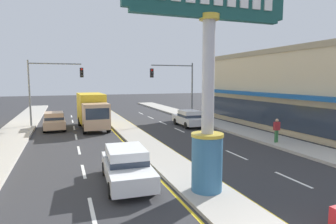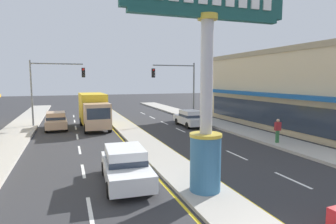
{
  "view_description": "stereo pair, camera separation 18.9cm",
  "coord_description": "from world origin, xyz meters",
  "px_view_note": "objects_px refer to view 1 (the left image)",
  "views": [
    {
      "loc": [
        -5.07,
        -4.69,
        4.42
      ],
      "look_at": [
        0.41,
        10.22,
        2.6
      ],
      "focal_mm": 30.23,
      "sensor_mm": 36.0,
      "label": 1
    },
    {
      "loc": [
        -4.89,
        -4.75,
        4.42
      ],
      "look_at": [
        0.41,
        10.22,
        2.6
      ],
      "focal_mm": 30.23,
      "sensor_mm": 36.0,
      "label": 2
    }
  ],
  "objects_px": {
    "sedan_near_left_lane": "(54,121)",
    "traffic_light_left_side": "(50,81)",
    "district_sign": "(208,85)",
    "sedan_mid_left_lane": "(127,165)",
    "traffic_light_right_side": "(177,81)",
    "box_truck_far_right_lane": "(92,110)",
    "pedestrian_near_kerb": "(277,129)",
    "storefront_right": "(294,89)",
    "sedan_far_left_oncoming": "(189,118)"
  },
  "relations": [
    {
      "from": "sedan_near_left_lane",
      "to": "traffic_light_left_side",
      "type": "bearing_deg",
      "value": 99.35
    },
    {
      "from": "district_sign",
      "to": "sedan_near_left_lane",
      "type": "bearing_deg",
      "value": 108.96
    },
    {
      "from": "traffic_light_left_side",
      "to": "sedan_near_left_lane",
      "type": "distance_m",
      "value": 3.87
    },
    {
      "from": "sedan_mid_left_lane",
      "to": "district_sign",
      "type": "bearing_deg",
      "value": -39.34
    },
    {
      "from": "traffic_light_right_side",
      "to": "box_truck_far_right_lane",
      "type": "bearing_deg",
      "value": -170.42
    },
    {
      "from": "sedan_near_left_lane",
      "to": "box_truck_far_right_lane",
      "type": "bearing_deg",
      "value": -6.92
    },
    {
      "from": "traffic_light_right_side",
      "to": "district_sign",
      "type": "bearing_deg",
      "value": -108.68
    },
    {
      "from": "sedan_near_left_lane",
      "to": "pedestrian_near_kerb",
      "type": "relative_size",
      "value": 2.69
    },
    {
      "from": "traffic_light_left_side",
      "to": "traffic_light_right_side",
      "type": "xyz_separation_m",
      "value": [
        12.54,
        -0.6,
        0.0
      ]
    },
    {
      "from": "district_sign",
      "to": "sedan_near_left_lane",
      "type": "height_order",
      "value": "district_sign"
    },
    {
      "from": "storefront_right",
      "to": "box_truck_far_right_lane",
      "type": "distance_m",
      "value": 19.06
    },
    {
      "from": "pedestrian_near_kerb",
      "to": "storefront_right",
      "type": "bearing_deg",
      "value": 39.85
    },
    {
      "from": "traffic_light_right_side",
      "to": "traffic_light_left_side",
      "type": "bearing_deg",
      "value": 177.28
    },
    {
      "from": "sedan_mid_left_lane",
      "to": "sedan_far_left_oncoming",
      "type": "relative_size",
      "value": 1.02
    },
    {
      "from": "district_sign",
      "to": "traffic_light_left_side",
      "type": "relative_size",
      "value": 1.31
    },
    {
      "from": "district_sign",
      "to": "sedan_mid_left_lane",
      "type": "relative_size",
      "value": 1.85
    },
    {
      "from": "district_sign",
      "to": "sedan_near_left_lane",
      "type": "xyz_separation_m",
      "value": [
        -5.99,
        17.42,
        -3.44
      ]
    },
    {
      "from": "storefront_right",
      "to": "pedestrian_near_kerb",
      "type": "height_order",
      "value": "storefront_right"
    },
    {
      "from": "sedan_far_left_oncoming",
      "to": "traffic_light_left_side",
      "type": "bearing_deg",
      "value": 160.79
    },
    {
      "from": "traffic_light_left_side",
      "to": "traffic_light_right_side",
      "type": "bearing_deg",
      "value": -2.72
    },
    {
      "from": "district_sign",
      "to": "pedestrian_near_kerb",
      "type": "xyz_separation_m",
      "value": [
        8.34,
        5.72,
        -3.13
      ]
    },
    {
      "from": "storefront_right",
      "to": "traffic_light_right_side",
      "type": "height_order",
      "value": "storefront_right"
    },
    {
      "from": "traffic_light_right_side",
      "to": "sedan_near_left_lane",
      "type": "distance_m",
      "value": 12.78
    },
    {
      "from": "sedan_near_left_lane",
      "to": "pedestrian_near_kerb",
      "type": "bearing_deg",
      "value": -39.24
    },
    {
      "from": "storefront_right",
      "to": "district_sign",
      "type": "bearing_deg",
      "value": -142.96
    },
    {
      "from": "traffic_light_left_side",
      "to": "sedan_mid_left_lane",
      "type": "height_order",
      "value": "traffic_light_left_side"
    },
    {
      "from": "pedestrian_near_kerb",
      "to": "sedan_mid_left_lane",
      "type": "bearing_deg",
      "value": -162.26
    },
    {
      "from": "sedan_near_left_lane",
      "to": "district_sign",
      "type": "bearing_deg",
      "value": -71.04
    },
    {
      "from": "pedestrian_near_kerb",
      "to": "district_sign",
      "type": "bearing_deg",
      "value": -145.54
    },
    {
      "from": "box_truck_far_right_lane",
      "to": "sedan_near_left_lane",
      "type": "relative_size",
      "value": 1.59
    },
    {
      "from": "sedan_far_left_oncoming",
      "to": "pedestrian_near_kerb",
      "type": "xyz_separation_m",
      "value": [
        2.36,
        -9.15,
        0.31
      ]
    },
    {
      "from": "district_sign",
      "to": "storefront_right",
      "type": "bearing_deg",
      "value": 37.04
    },
    {
      "from": "district_sign",
      "to": "sedan_near_left_lane",
      "type": "distance_m",
      "value": 18.74
    },
    {
      "from": "traffic_light_right_side",
      "to": "sedan_near_left_lane",
      "type": "bearing_deg",
      "value": -174.76
    },
    {
      "from": "district_sign",
      "to": "pedestrian_near_kerb",
      "type": "distance_m",
      "value": 10.59
    },
    {
      "from": "traffic_light_right_side",
      "to": "sedan_far_left_oncoming",
      "type": "height_order",
      "value": "traffic_light_right_side"
    },
    {
      "from": "district_sign",
      "to": "sedan_mid_left_lane",
      "type": "bearing_deg",
      "value": 140.66
    },
    {
      "from": "traffic_light_left_side",
      "to": "pedestrian_near_kerb",
      "type": "distance_m",
      "value": 20.09
    },
    {
      "from": "district_sign",
      "to": "box_truck_far_right_lane",
      "type": "distance_m",
      "value": 17.43
    },
    {
      "from": "sedan_far_left_oncoming",
      "to": "box_truck_far_right_lane",
      "type": "bearing_deg",
      "value": 166.11
    },
    {
      "from": "storefront_right",
      "to": "sedan_near_left_lane",
      "type": "height_order",
      "value": "storefront_right"
    },
    {
      "from": "sedan_near_left_lane",
      "to": "traffic_light_right_side",
      "type": "bearing_deg",
      "value": 5.24
    },
    {
      "from": "sedan_mid_left_lane",
      "to": "box_truck_far_right_lane",
      "type": "bearing_deg",
      "value": 90.17
    },
    {
      "from": "district_sign",
      "to": "sedan_mid_left_lane",
      "type": "distance_m",
      "value": 4.88
    },
    {
      "from": "traffic_light_right_side",
      "to": "sedan_far_left_oncoming",
      "type": "distance_m",
      "value": 5.05
    },
    {
      "from": "storefront_right",
      "to": "sedan_mid_left_lane",
      "type": "height_order",
      "value": "storefront_right"
    },
    {
      "from": "sedan_far_left_oncoming",
      "to": "pedestrian_near_kerb",
      "type": "height_order",
      "value": "pedestrian_near_kerb"
    },
    {
      "from": "district_sign",
      "to": "traffic_light_left_side",
      "type": "height_order",
      "value": "district_sign"
    },
    {
      "from": "traffic_light_left_side",
      "to": "storefront_right",
      "type": "bearing_deg",
      "value": -18.96
    },
    {
      "from": "district_sign",
      "to": "storefront_right",
      "type": "distance_m",
      "value": 19.39
    }
  ]
}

